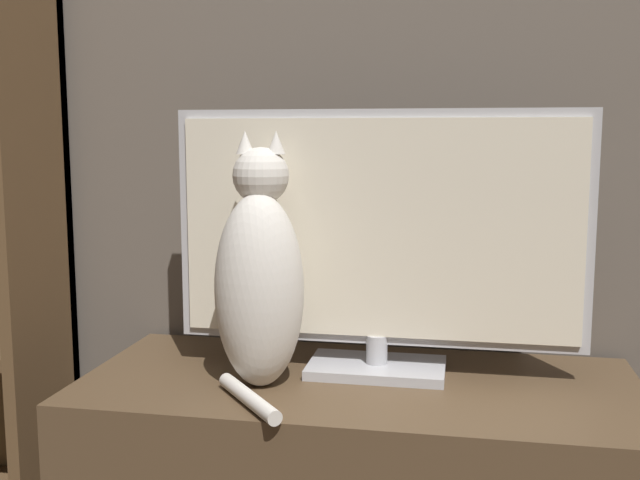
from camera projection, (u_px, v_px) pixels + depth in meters
tv_stand at (358, 475)px, 1.53m from camera, size 1.11×0.51×0.40m
tv at (378, 238)px, 1.52m from camera, size 0.84×0.17×0.54m
cat at (260, 279)px, 1.45m from camera, size 0.19×0.30×0.50m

